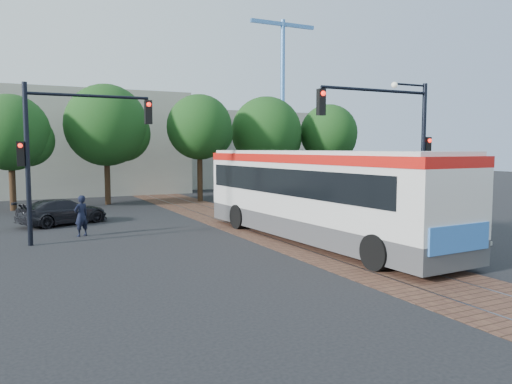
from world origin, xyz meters
TOP-DOWN VIEW (x-y plane):
  - ground at (0.00, 0.00)m, footprint 120.00×120.00m
  - trackbed at (0.00, 4.00)m, footprint 3.60×40.00m
  - tree_row at (1.21, 16.42)m, footprint 26.40×5.60m
  - warehouses at (-0.53, 28.75)m, footprint 40.00×13.00m
  - crane at (18.00, 34.00)m, footprint 8.00×0.50m
  - city_bus at (0.52, 0.10)m, footprint 3.50×13.26m
  - traffic_island at (4.82, -0.90)m, footprint 2.20×5.20m
  - signal_pole_main at (3.86, -0.81)m, footprint 5.49×0.46m
  - signal_pole_left at (-8.37, 4.00)m, footprint 4.99×0.34m
  - officer at (-7.54, 5.25)m, footprint 0.73×0.65m
  - parked_car at (-7.91, 8.99)m, footprint 4.54×3.25m

SIDE VIEW (x-z plane):
  - ground at x=0.00m, z-range 0.00..0.00m
  - trackbed at x=0.00m, z-range 0.00..0.02m
  - traffic_island at x=4.82m, z-range -0.24..0.89m
  - parked_car at x=-7.91m, z-range 0.00..1.22m
  - officer at x=-7.54m, z-range 0.00..1.69m
  - city_bus at x=0.52m, z-range 0.20..3.71m
  - warehouses at x=-0.53m, z-range -0.19..7.81m
  - signal_pole_left at x=-8.37m, z-range 0.86..6.86m
  - signal_pole_main at x=3.86m, z-range 1.16..7.16m
  - tree_row at x=1.21m, z-range 1.01..8.69m
  - crane at x=18.00m, z-range 1.88..19.88m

